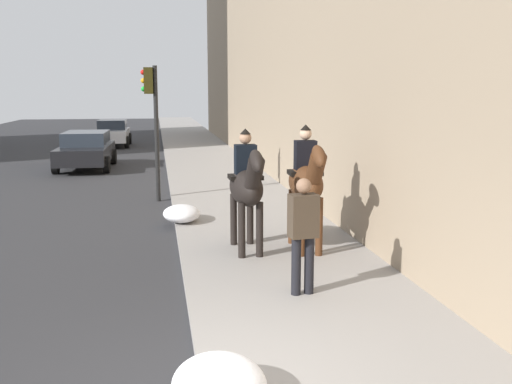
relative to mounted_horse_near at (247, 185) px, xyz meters
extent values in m
ellipsoid|color=black|center=(0.08, 0.00, -0.05)|extent=(1.51, 0.60, 0.66)
cylinder|color=black|center=(-0.37, -0.17, -0.74)|extent=(0.13, 0.13, 0.99)
cylinder|color=black|center=(-0.37, 0.15, -0.74)|extent=(0.13, 0.13, 0.99)
cylinder|color=black|center=(0.53, -0.15, -0.74)|extent=(0.13, 0.13, 0.99)
cylinder|color=black|center=(0.53, 0.17, -0.74)|extent=(0.13, 0.13, 0.99)
cylinder|color=black|center=(-0.69, -0.02, 0.30)|extent=(0.64, 0.30, 0.68)
ellipsoid|color=black|center=(-0.90, -0.02, 0.55)|extent=(0.63, 0.24, 0.49)
cylinder|color=black|center=(0.79, 0.02, -0.15)|extent=(0.28, 0.11, 0.55)
cube|color=black|center=(0.13, 0.00, 0.13)|extent=(0.46, 0.61, 0.08)
cube|color=black|center=(0.13, 0.00, 0.45)|extent=(0.29, 0.39, 0.55)
sphere|color=tan|center=(0.13, 0.00, 0.84)|extent=(0.22, 0.22, 0.22)
cone|color=black|center=(0.13, 0.00, 0.96)|extent=(0.21, 0.21, 0.10)
ellipsoid|color=#4C2B16|center=(-0.02, -1.08, 0.02)|extent=(1.52, 0.61, 0.66)
cylinder|color=#4C2B16|center=(-0.47, -1.23, -0.70)|extent=(0.13, 0.13, 1.05)
cylinder|color=#4C2B16|center=(-0.46, -0.91, -0.70)|extent=(0.13, 0.13, 1.05)
cylinder|color=#4C2B16|center=(0.43, -1.26, -0.70)|extent=(0.13, 0.13, 1.05)
cylinder|color=#4C2B16|center=(0.44, -0.94, -0.70)|extent=(0.13, 0.13, 1.05)
cylinder|color=#4C2B16|center=(-0.79, -1.06, 0.37)|extent=(0.64, 0.30, 0.68)
ellipsoid|color=#4C2B16|center=(-1.00, -1.05, 0.62)|extent=(0.63, 0.24, 0.49)
cylinder|color=black|center=(0.70, -1.11, -0.08)|extent=(0.29, 0.11, 0.55)
cube|color=black|center=(0.03, -1.09, 0.20)|extent=(0.46, 0.62, 0.08)
cube|color=black|center=(0.03, -1.09, 0.52)|extent=(0.29, 0.39, 0.55)
sphere|color=#D8AD8C|center=(0.03, -1.09, 0.91)|extent=(0.22, 0.22, 0.22)
cone|color=black|center=(0.03, -1.09, 1.03)|extent=(0.21, 0.21, 0.10)
cylinder|color=black|center=(-2.38, -0.35, -0.81)|extent=(0.14, 0.14, 0.85)
cylinder|color=black|center=(-2.36, -0.54, -0.81)|extent=(0.14, 0.14, 0.85)
cube|color=#3F3326|center=(-2.37, -0.44, -0.07)|extent=(0.31, 0.43, 0.62)
sphere|color=#8C664C|center=(-2.37, -0.44, 0.36)|extent=(0.22, 0.22, 0.22)
cube|color=silver|center=(22.67, 3.95, -0.73)|extent=(3.94, 1.73, 0.60)
cube|color=#262D38|center=(22.90, 3.94, -0.17)|extent=(1.90, 1.50, 0.52)
cylinder|color=black|center=(21.44, 3.13, -1.03)|extent=(0.64, 0.23, 0.64)
cylinder|color=black|center=(21.47, 4.80, -1.03)|extent=(0.64, 0.23, 0.64)
cylinder|color=black|center=(23.87, 3.09, -1.03)|extent=(0.64, 0.23, 0.64)
cylinder|color=black|center=(23.89, 4.76, -1.03)|extent=(0.64, 0.23, 0.64)
cube|color=black|center=(13.25, 4.31, -0.73)|extent=(4.48, 1.94, 0.60)
cube|color=#262D38|center=(13.52, 4.30, -0.17)|extent=(2.48, 1.67, 0.52)
cylinder|color=black|center=(11.85, 3.43, -1.03)|extent=(0.65, 0.24, 0.64)
cylinder|color=black|center=(11.90, 5.26, -1.03)|extent=(0.65, 0.24, 0.64)
cylinder|color=black|center=(14.61, 3.36, -1.03)|extent=(0.65, 0.24, 0.64)
cylinder|color=black|center=(14.65, 5.19, -1.03)|extent=(0.65, 0.24, 0.64)
cylinder|color=black|center=(5.91, 1.57, 0.50)|extent=(0.12, 0.12, 3.70)
cube|color=#2D280C|center=(5.91, 1.75, 1.94)|extent=(0.20, 0.24, 0.70)
sphere|color=red|center=(5.91, 1.88, 2.16)|extent=(0.14, 0.14, 0.14)
sphere|color=orange|center=(5.91, 1.88, 1.94)|extent=(0.14, 0.14, 0.14)
sphere|color=green|center=(5.91, 1.88, 1.72)|extent=(0.14, 0.14, 0.14)
ellipsoid|color=white|center=(-5.19, 1.07, -1.03)|extent=(1.17, 0.90, 0.40)
ellipsoid|color=white|center=(2.70, 1.07, -1.04)|extent=(1.07, 0.83, 0.37)
camera|label=1|loc=(-10.24, 1.59, 1.69)|focal=40.92mm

